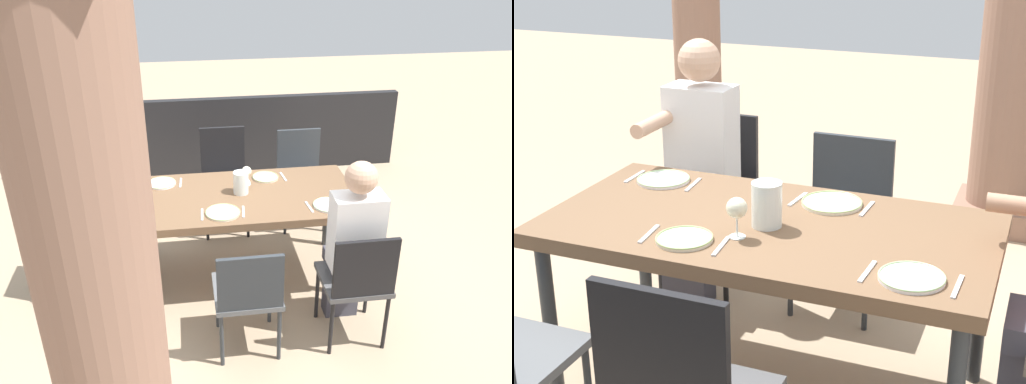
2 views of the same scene
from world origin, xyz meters
The scene contains 25 objects.
ground_plane centered at (0.00, 0.00, 0.00)m, with size 16.00×16.00×0.00m, color tan.
dining_table centered at (0.00, 0.00, 0.69)m, with size 1.77×0.90×0.76m.
chair_west_north centered at (-0.66, 0.87, 0.52)m, with size 0.44×0.44×0.90m.
chair_west_south centered at (-0.66, -0.87, 0.53)m, with size 0.44×0.44×0.90m.
chair_mid_north centered at (0.07, 0.87, 0.50)m, with size 0.44×0.44×0.85m.
chair_mid_south centered at (0.07, -0.88, 0.55)m, with size 0.44×0.44×0.96m.
chair_head_east centered at (1.31, 0.00, 0.52)m, with size 0.44×0.44×0.91m.
diner_woman_green centered at (-0.67, 0.70, 0.71)m, with size 0.35×0.50×1.32m.
diner_man_white centered at (1.13, 0.00, 0.68)m, with size 0.49×0.35×1.27m.
stone_column_centre centered at (0.71, 2.19, 1.38)m, with size 0.51×0.51×2.80m.
patio_railing centered at (0.00, -2.12, 0.45)m, with size 4.17×0.10×0.90m, color black.
plate_0 centered at (-0.62, 0.27, 0.77)m, with size 0.24×0.24×0.02m.
fork_0 centered at (-0.77, 0.27, 0.76)m, with size 0.02×0.17×0.01m, color silver.
spoon_0 centered at (-0.47, 0.27, 0.76)m, with size 0.02×0.17×0.01m, color silver.
plate_1 centered at (-0.23, -0.28, 0.77)m, with size 0.22×0.22×0.02m.
wine_glass_1 centered at (-0.06, -0.18, 0.87)m, with size 0.08×0.08×0.16m.
fork_1 centered at (-0.38, -0.28, 0.76)m, with size 0.02×0.17×0.01m, color silver.
spoon_1 centered at (-0.08, -0.28, 0.76)m, with size 0.02×0.17×0.01m, color silver.
plate_2 centered at (0.18, 0.27, 0.77)m, with size 0.25×0.25×0.02m.
fork_2 centered at (0.03, 0.27, 0.76)m, with size 0.02×0.17×0.01m, color silver.
spoon_2 centered at (0.33, 0.27, 0.76)m, with size 0.02×0.17×0.01m, color silver.
plate_3 centered at (0.62, -0.28, 0.77)m, with size 0.23×0.23×0.02m.
fork_3 centered at (0.47, -0.28, 0.76)m, with size 0.02×0.17×0.01m, color silver.
spoon_3 centered at (0.77, -0.28, 0.76)m, with size 0.02×0.17×0.01m, color silver.
water_pitcher centered at (0.01, -0.03, 0.84)m, with size 0.12×0.12×0.18m.
Camera 1 is at (0.41, 3.58, 2.61)m, focal length 36.64 mm.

